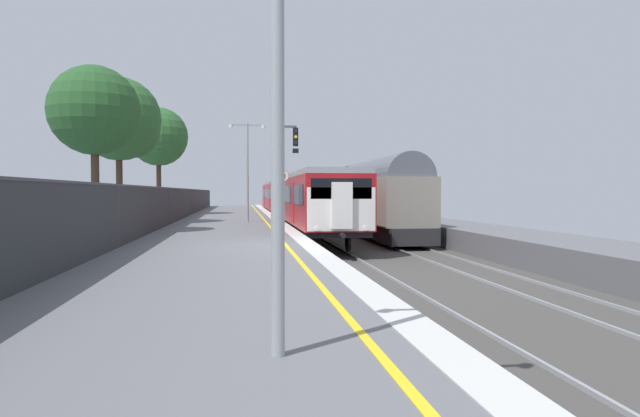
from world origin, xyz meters
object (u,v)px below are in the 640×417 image
(signal_gantry, at_px, (285,162))
(platform_lamp_near, at_px, (277,62))
(speed_limit_sign, at_px, (283,191))
(background_tree_right, at_px, (122,122))
(freight_train_adjacent_track, at_px, (353,195))
(background_tree_left, at_px, (159,139))
(commuter_train_at_platform, at_px, (292,198))
(platform_lamp_mid, at_px, (247,164))
(background_tree_centre, at_px, (95,113))

(signal_gantry, distance_m, platform_lamp_near, 24.12)
(speed_limit_sign, height_order, background_tree_right, background_tree_right)
(signal_gantry, xyz_separation_m, platform_lamp_near, (-2.00, -24.03, -0.30))
(freight_train_adjacent_track, relative_size, background_tree_left, 3.48)
(speed_limit_sign, bearing_deg, commuter_train_at_platform, 83.14)
(freight_train_adjacent_track, relative_size, platform_lamp_mid, 5.03)
(signal_gantry, bearing_deg, background_tree_left, 123.74)
(commuter_train_at_platform, bearing_deg, background_tree_centre, -117.99)
(platform_lamp_mid, relative_size, background_tree_left, 0.69)
(platform_lamp_mid, relative_size, background_tree_right, 0.72)
(freight_train_adjacent_track, bearing_deg, background_tree_right, -152.14)
(signal_gantry, xyz_separation_m, background_tree_left, (-8.41, 12.59, 2.38))
(platform_lamp_near, bearing_deg, background_tree_centre, 109.30)
(signal_gantry, bearing_deg, background_tree_right, 175.76)
(signal_gantry, xyz_separation_m, background_tree_centre, (-8.22, -6.27, 1.59))
(speed_limit_sign, relative_size, background_tree_left, 0.34)
(background_tree_centre, bearing_deg, signal_gantry, 37.33)
(background_tree_centre, xyz_separation_m, background_tree_right, (-0.38, 6.91, 0.52))
(signal_gantry, distance_m, background_tree_centre, 10.46)
(signal_gantry, height_order, background_tree_centre, background_tree_centre)
(commuter_train_at_platform, height_order, freight_train_adjacent_track, freight_train_adjacent_track)
(speed_limit_sign, height_order, background_tree_centre, background_tree_centre)
(commuter_train_at_platform, bearing_deg, speed_limit_sign, -96.86)
(signal_gantry, bearing_deg, speed_limit_sign, -96.16)
(signal_gantry, bearing_deg, platform_lamp_mid, 146.25)
(platform_lamp_mid, bearing_deg, speed_limit_sign, -70.76)
(freight_train_adjacent_track, bearing_deg, platform_lamp_mid, -137.95)
(signal_gantry, relative_size, background_tree_right, 0.68)
(freight_train_adjacent_track, distance_m, background_tree_centre, 20.14)
(freight_train_adjacent_track, bearing_deg, speed_limit_sign, -117.09)
(commuter_train_at_platform, distance_m, freight_train_adjacent_track, 5.59)
(freight_train_adjacent_track, xyz_separation_m, platform_lamp_near, (-7.49, -32.12, 1.53))
(commuter_train_at_platform, bearing_deg, platform_lamp_mid, -108.10)
(background_tree_right, bearing_deg, signal_gantry, -4.24)
(background_tree_centre, height_order, background_tree_right, background_tree_right)
(commuter_train_at_platform, xyz_separation_m, platform_lamp_mid, (-3.48, -10.65, 2.01))
(commuter_train_at_platform, bearing_deg, background_tree_left, 176.50)
(platform_lamp_near, bearing_deg, background_tree_right, 104.99)
(freight_train_adjacent_track, height_order, platform_lamp_mid, platform_lamp_mid)
(signal_gantry, height_order, platform_lamp_near, signal_gantry)
(platform_lamp_near, height_order, background_tree_right, background_tree_right)
(freight_train_adjacent_track, distance_m, platform_lamp_mid, 10.24)
(platform_lamp_near, distance_m, background_tree_centre, 18.92)
(freight_train_adjacent_track, xyz_separation_m, signal_gantry, (-5.49, -8.09, 1.83))
(speed_limit_sign, bearing_deg, platform_lamp_near, -94.52)
(background_tree_left, xyz_separation_m, background_tree_right, (-0.19, -11.96, -0.27))
(platform_lamp_mid, distance_m, background_tree_right, 6.98)
(speed_limit_sign, xyz_separation_m, platform_lamp_mid, (-1.64, 4.69, 1.52))
(background_tree_centre, bearing_deg, platform_lamp_near, -70.70)
(background_tree_right, bearing_deg, speed_limit_sign, -25.83)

